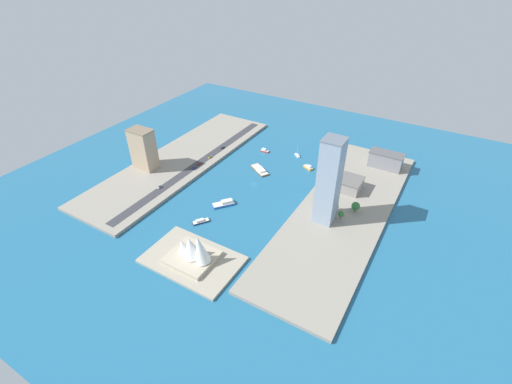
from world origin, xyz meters
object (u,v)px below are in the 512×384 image
Objects in this scene: catamaran_blue at (224,203)px; warehouse_low_gray at (386,160)px; water_taxi_orange at (308,167)px; sailboat_small_white at (297,155)px; patrol_launch_navy at (201,221)px; pickup_red at (199,164)px; taxi_yellow_cab at (210,157)px; suv_black at (223,148)px; hatchback_blue at (194,168)px; tower_tall_glass at (329,182)px; traffic_light_waterfront at (196,165)px; apartment_midrise_tan at (143,149)px; tugboat_red at (265,151)px; carpark_squat_concrete at (345,183)px; barge_flat_brown at (260,170)px; sedan_silver at (160,187)px; opera_landmark at (193,251)px.

catamaran_blue is 0.60× the size of warehouse_low_gray.
water_taxi_orange is 0.94× the size of sailboat_small_white.
sailboat_small_white is at bearing -98.19° from patrol_launch_navy.
pickup_red is at bearing -51.23° from patrol_launch_navy.
warehouse_low_gray is 178.10m from taxi_yellow_cab.
patrol_launch_navy is 2.80× the size of suv_black.
pickup_red is at bearing -89.32° from hatchback_blue.
sailboat_small_white is 2.65× the size of suv_black.
pickup_red is (55.94, -69.65, 2.64)m from patrol_launch_navy.
tower_tall_glass reaches higher than traffic_light_waterfront.
apartment_midrise_tan reaches higher than catamaran_blue.
warehouse_low_gray is at bearing -123.67° from patrol_launch_navy.
warehouse_low_gray is at bearing -166.90° from tugboat_red.
water_taxi_orange is 0.42× the size of carpark_squat_concrete.
tugboat_red reaches higher than patrol_launch_navy.
sedan_silver is (61.73, 76.63, 2.47)m from barge_flat_brown.
carpark_squat_concrete is at bearing -129.32° from patrol_launch_navy.
warehouse_low_gray reaches higher than catamaran_blue.
sailboat_small_white is 108.26m from traffic_light_waterfront.
pickup_red is at bearing -53.53° from opera_landmark.
tugboat_red is 134.46m from tower_tall_glass.
patrol_launch_navy is at bearing 84.42° from catamaran_blue.
carpark_squat_concrete is (-65.01, 37.22, 7.11)m from sailboat_small_white.
warehouse_low_gray is at bearing -111.01° from carpark_squat_concrete.
barge_flat_brown is 102.46m from tower_tall_glass.
patrol_launch_navy is 63.49m from sedan_silver.
apartment_midrise_tan is (138.80, 84.54, 21.79)m from water_taxi_orange.
barge_flat_brown is 0.77× the size of warehouse_low_gray.
water_taxi_orange is at bearing -146.42° from traffic_light_waterfront.
tower_tall_glass is at bearing 153.16° from barge_flat_brown.
patrol_launch_navy is at bearing 89.46° from barge_flat_brown.
water_taxi_orange is (-39.78, -29.03, 0.10)m from barge_flat_brown.
opera_landmark is (-84.04, 55.40, 6.72)m from sedan_silver.
taxi_yellow_cab is 147.09m from opera_landmark.
carpark_squat_concrete is 4.48× the size of traffic_light_waterfront.
traffic_light_waterfront reaches higher than tugboat_red.
water_taxi_orange is (-37.81, -94.38, -0.24)m from catamaran_blue.
sedan_silver is 0.77× the size of traffic_light_waterfront.
sedan_silver is 51.89m from pickup_red.
water_taxi_orange is at bearing -150.80° from pickup_red.
traffic_light_waterfront reaches higher than hatchback_blue.
catamaran_blue is 0.48× the size of apartment_midrise_tan.
carpark_squat_concrete is 195.25m from apartment_midrise_tan.
patrol_launch_navy is 3.00× the size of hatchback_blue.
tower_tall_glass is 14.49× the size of suv_black.
opera_landmark is at bearing 67.06° from warehouse_low_gray.
pickup_red reaches higher than taxi_yellow_cab.
tugboat_red is 133.14m from patrol_launch_navy.
sailboat_small_white is 75.24m from carpark_squat_concrete.
catamaran_blue is at bearing 135.04° from taxi_yellow_cab.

